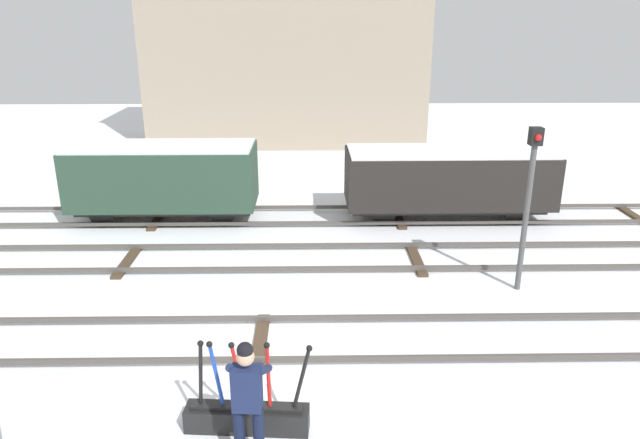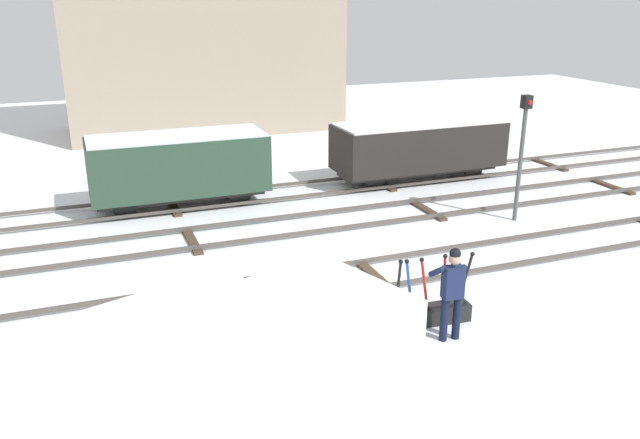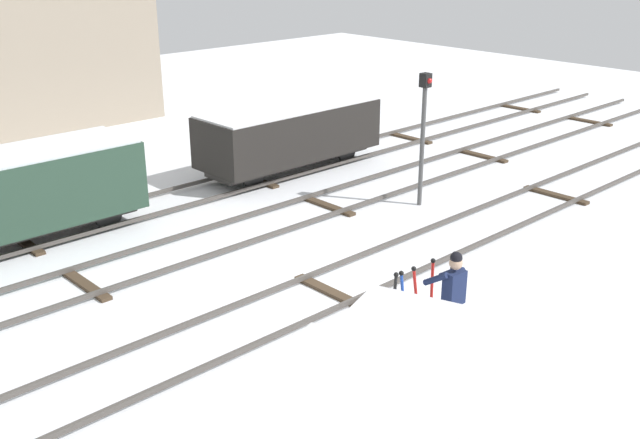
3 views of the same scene
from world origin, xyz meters
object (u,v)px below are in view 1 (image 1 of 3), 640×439
object	(u,v)px
switch_lever_frame	(247,414)
freight_car_near_switch	(448,179)
signal_post	(529,193)
freight_car_back_track	(164,177)
rail_worker	(248,395)

from	to	relation	value
switch_lever_frame	freight_car_near_switch	bearing A→B (deg)	66.12
switch_lever_frame	signal_post	distance (m)	7.36
switch_lever_frame	signal_post	world-z (taller)	signal_post
freight_car_back_track	freight_car_near_switch	distance (m)	8.17
switch_lever_frame	signal_post	size ratio (longest dim) A/B	0.52
rail_worker	freight_car_back_track	world-z (taller)	freight_car_back_track
signal_post	freight_car_back_track	bearing A→B (deg)	151.75
freight_car_near_switch	signal_post	bearing A→B (deg)	-83.40
switch_lever_frame	signal_post	xyz separation A→B (m)	(5.48, 4.51, 1.96)
switch_lever_frame	rail_worker	bearing A→B (deg)	-76.93
rail_worker	freight_car_near_switch	bearing A→B (deg)	68.20
signal_post	rail_worker	bearing A→B (deg)	-136.18
freight_car_back_track	rail_worker	bearing A→B (deg)	-71.25
switch_lever_frame	rail_worker	world-z (taller)	rail_worker
rail_worker	freight_car_back_track	size ratio (longest dim) A/B	0.35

